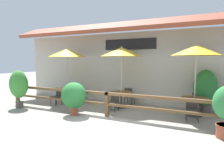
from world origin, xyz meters
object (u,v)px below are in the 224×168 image
patio_umbrella_middle (121,52)px  chair_far_streetside (192,108)px  patio_umbrella_near (67,53)px  chair_far_wallside (198,101)px  chair_middle_wallside (129,95)px  chair_near_streetside (57,96)px  dining_table_middle (121,95)px  patio_umbrella_far (196,50)px  potted_plant_small_flowering (19,85)px  potted_plant_corner_fern (74,96)px  chair_near_wallside (78,92)px  potted_plant_entrance_palm (205,89)px  dining_table_near (68,91)px  chair_middle_streetside (113,100)px  dining_table_far (194,101)px

patio_umbrella_middle → chair_far_streetside: (3.25, -0.90, -2.11)m
patio_umbrella_near → chair_far_wallside: 6.67m
patio_umbrella_near → chair_middle_wallside: size_ratio=3.39×
chair_near_streetside → dining_table_middle: chair_near_streetside is taller
patio_umbrella_near → patio_umbrella_far: (6.22, 0.08, 0.00)m
potted_plant_small_flowering → chair_middle_wallside: bearing=35.9°
potted_plant_corner_fern → dining_table_middle: bearing=64.2°
patio_umbrella_middle → potted_plant_corner_fern: (-1.06, -2.18, -1.80)m
chair_near_wallside → potted_plant_entrance_palm: potted_plant_entrance_palm is taller
chair_far_streetside → chair_near_streetside: bearing=166.6°
chair_near_streetside → chair_far_wallside: 6.53m
patio_umbrella_far → potted_plant_small_flowering: patio_umbrella_far is taller
dining_table_near → chair_middle_wallside: chair_middle_wallside is taller
chair_middle_streetside → dining_table_far: size_ratio=0.79×
chair_middle_wallside → patio_umbrella_far: patio_umbrella_far is taller
chair_middle_wallside → potted_plant_entrance_palm: 3.51m
potted_plant_entrance_palm → potted_plant_corner_fern: bearing=-147.3°
dining_table_middle → chair_middle_streetside: chair_middle_streetside is taller
dining_table_near → potted_plant_small_flowering: (-1.17, -2.07, 0.46)m
dining_table_far → potted_plant_corner_fern: 4.76m
dining_table_far → potted_plant_small_flowering: (-7.38, -2.15, 0.46)m
patio_umbrella_middle → dining_table_near: bearing=-176.5°
patio_umbrella_middle → dining_table_middle: patio_umbrella_middle is taller
potted_plant_entrance_palm → potted_plant_small_flowering: bearing=-158.5°
patio_umbrella_middle → potted_plant_entrance_palm: bearing=12.2°
potted_plant_corner_fern → chair_far_streetside: bearing=16.5°
patio_umbrella_near → chair_middle_wallside: (3.05, 0.98, -2.11)m
potted_plant_small_flowering → patio_umbrella_middle: bearing=28.5°
potted_plant_corner_fern → chair_middle_wallside: bearing=69.5°
dining_table_middle → chair_far_streetside: (3.25, -0.90, -0.14)m
patio_umbrella_far → dining_table_far: 1.98m
dining_table_far → chair_near_streetside: bearing=-172.2°
patio_umbrella_far → potted_plant_entrance_palm: (0.31, 0.87, -1.60)m
potted_plant_corner_fern → potted_plant_entrance_palm: (4.59, 2.95, 0.20)m
chair_middle_streetside → chair_far_wallside: bearing=22.9°
chair_near_streetside → patio_umbrella_far: bearing=15.4°
chair_near_streetside → potted_plant_small_flowering: potted_plant_small_flowering is taller
chair_near_wallside → chair_middle_wallside: bearing=171.0°
dining_table_near → dining_table_middle: 2.99m
chair_far_wallside → chair_far_streetside: bearing=101.1°
dining_table_near → potted_plant_corner_fern: size_ratio=0.79×
potted_plant_entrance_palm → dining_table_near: bearing=-171.7°
chair_far_streetside → potted_plant_entrance_palm: bearing=66.6°
dining_table_far → chair_far_streetside: size_ratio=1.26×
dining_table_near → chair_near_wallside: (0.06, 0.78, -0.14)m
chair_middle_wallside → chair_far_wallside: bearing=176.4°
chair_middle_streetside → potted_plant_small_flowering: bearing=-162.2°
patio_umbrella_near → chair_middle_wallside: patio_umbrella_near is taller
patio_umbrella_middle → potted_plant_small_flowering: (-4.16, -2.26, -1.52)m
dining_table_near → dining_table_far: same height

